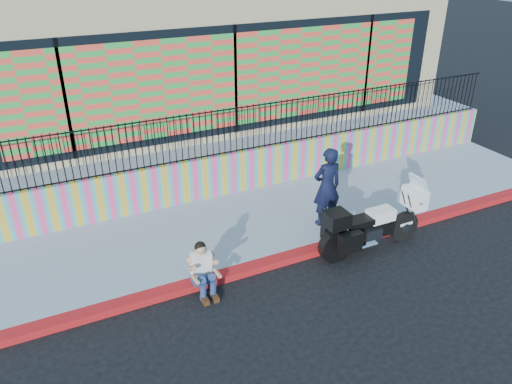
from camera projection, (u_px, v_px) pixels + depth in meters
ground at (314, 253)px, 10.90m from camera, size 90.00×90.00×0.00m
red_curb at (314, 250)px, 10.86m from camera, size 16.00×0.30×0.15m
sidewalk at (278, 216)px, 12.18m from camera, size 16.00×3.00×0.15m
mural_wall at (250, 169)px, 13.18m from camera, size 16.00×0.20×1.10m
metal_fence at (250, 128)px, 12.66m from camera, size 15.80×0.04×1.20m
elevated_platform at (188, 116)px, 17.31m from camera, size 16.00×10.00×1.25m
storefront_building at (185, 40)px, 15.94m from camera, size 14.00×8.06×4.00m
police_motorcycle at (371, 224)px, 10.71m from camera, size 2.52×0.83×1.57m
police_officer at (327, 187)px, 11.33m from camera, size 0.72×0.50×1.90m
seated_man at (204, 274)px, 9.47m from camera, size 0.54×0.71×1.06m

